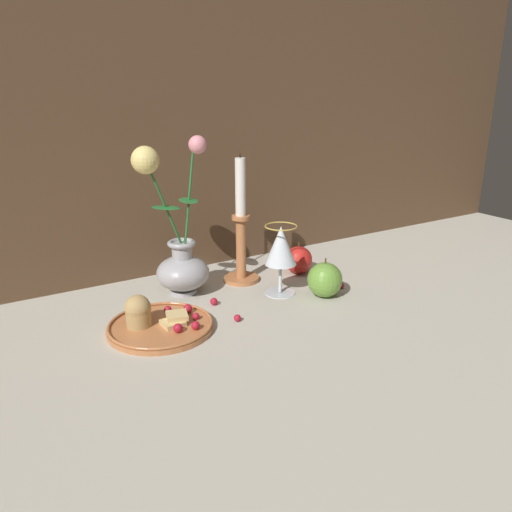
# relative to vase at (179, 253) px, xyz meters

# --- Properties ---
(ground_plane) EXTENTS (2.40, 2.40, 0.00)m
(ground_plane) POSITION_rel_vase_xyz_m (0.13, -0.17, -0.10)
(ground_plane) COLOR #B7B2A3
(ground_plane) RESTS_ON ground
(wall_back) EXTENTS (2.40, 0.04, 1.20)m
(wall_back) POSITION_rel_vase_xyz_m (0.13, 0.17, 0.50)
(wall_back) COLOR brown
(wall_back) RESTS_ON ground_plane
(vase) EXTENTS (0.16, 0.12, 0.37)m
(vase) POSITION_rel_vase_xyz_m (0.00, 0.00, 0.00)
(vase) COLOR #A3A3A8
(vase) RESTS_ON ground_plane
(plate_with_pastries) EXTENTS (0.21, 0.21, 0.08)m
(plate_with_pastries) POSITION_rel_vase_xyz_m (-0.12, -0.15, -0.09)
(plate_with_pastries) COLOR #B77042
(plate_with_pastries) RESTS_ON ground_plane
(wine_glass) EXTENTS (0.08, 0.08, 0.17)m
(wine_glass) POSITION_rel_vase_xyz_m (0.20, -0.12, 0.01)
(wine_glass) COLOR silver
(wine_glass) RESTS_ON ground_plane
(candlestick) EXTENTS (0.09, 0.09, 0.32)m
(candlestick) POSITION_rel_vase_xyz_m (0.16, -0.00, 0.01)
(candlestick) COLOR #B77042
(candlestick) RESTS_ON ground_plane
(apple_beside_vase) EXTENTS (0.08, 0.08, 0.09)m
(apple_beside_vase) POSITION_rel_vase_xyz_m (0.28, -0.19, -0.06)
(apple_beside_vase) COLOR #669938
(apple_beside_vase) RESTS_ON ground_plane
(apple_near_glass) EXTENTS (0.07, 0.07, 0.08)m
(apple_near_glass) POSITION_rel_vase_xyz_m (0.32, -0.03, -0.07)
(apple_near_glass) COLOR red
(apple_near_glass) RESTS_ON ground_plane
(berry_near_plate) EXTENTS (0.02, 0.02, 0.02)m
(berry_near_plate) POSITION_rel_vase_xyz_m (0.04, -0.10, -0.09)
(berry_near_plate) COLOR #AD192D
(berry_near_plate) RESTS_ON ground_plane
(berry_front_center) EXTENTS (0.02, 0.02, 0.02)m
(berry_front_center) POSITION_rel_vase_xyz_m (0.35, -0.17, -0.09)
(berry_front_center) COLOR #AD192D
(berry_front_center) RESTS_ON ground_plane
(berry_by_glass_stem) EXTENTS (0.02, 0.02, 0.02)m
(berry_by_glass_stem) POSITION_rel_vase_xyz_m (0.04, -0.20, -0.09)
(berry_by_glass_stem) COLOR #AD192D
(berry_by_glass_stem) RESTS_ON ground_plane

